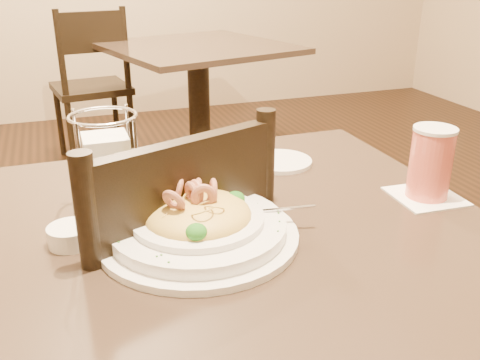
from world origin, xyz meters
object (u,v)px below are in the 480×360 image
object	(u,v)px
dining_chair_near	(158,311)
drink_glass	(431,164)
dining_chair_far	(92,82)
butter_ramekin	(71,235)
main_table	(243,332)
napkin_caddy	(108,172)
background_table	(199,88)
pasta_bowl	(197,223)
bread_basket	(168,178)
side_plate	(280,161)

from	to	relation	value
dining_chair_near	drink_glass	distance (m)	0.63
dining_chair_far	butter_ramekin	distance (m)	2.44
main_table	napkin_caddy	bearing A→B (deg)	149.60
drink_glass	napkin_caddy	size ratio (longest dim) A/B	0.75
background_table	pasta_bowl	size ratio (longest dim) A/B	2.93
dining_chair_near	butter_ramekin	xyz separation A→B (m)	(-0.15, -0.10, 0.26)
main_table	bread_basket	distance (m)	0.34
background_table	bread_basket	distance (m)	1.94
background_table	napkin_caddy	distance (m)	2.07
main_table	butter_ramekin	size ratio (longest dim) A/B	11.95
pasta_bowl	napkin_caddy	distance (m)	0.20
main_table	dining_chair_far	xyz separation A→B (m)	(-0.08, 2.45, -0.01)
dining_chair_far	butter_ramekin	world-z (taller)	dining_chair_far
side_plate	dining_chair_far	bearing A→B (deg)	96.75
side_plate	bread_basket	bearing A→B (deg)	-168.70
dining_chair_near	bread_basket	world-z (taller)	dining_chair_near
pasta_bowl	side_plate	xyz separation A→B (m)	(0.27, 0.29, -0.03)
dining_chair_far	bread_basket	xyz separation A→B (m)	(-0.02, -2.24, 0.27)
dining_chair_far	main_table	bearing A→B (deg)	83.31
background_table	dining_chair_far	distance (m)	0.67
background_table	drink_glass	size ratio (longest dim) A/B	7.60
background_table	drink_glass	bearing A→B (deg)	-92.35
background_table	side_plate	bearing A→B (deg)	-99.06
background_table	pasta_bowl	distance (m)	2.17
dining_chair_far	side_plate	size ratio (longest dim) A/B	6.26
main_table	napkin_caddy	size ratio (longest dim) A/B	4.65
dining_chair_near	main_table	bearing A→B (deg)	116.02
main_table	drink_glass	bearing A→B (deg)	-1.05
background_table	butter_ramekin	world-z (taller)	butter_ramekin
background_table	dining_chair_near	xyz separation A→B (m)	(-0.61, -1.92, -0.01)
dining_chair_far	butter_ramekin	xyz separation A→B (m)	(-0.22, -2.42, 0.26)
background_table	main_table	bearing A→B (deg)	-102.86
napkin_caddy	drink_glass	bearing A→B (deg)	-12.56
main_table	dining_chair_near	size ratio (longest dim) A/B	0.97
napkin_caddy	background_table	bearing A→B (deg)	70.43
napkin_caddy	butter_ramekin	size ratio (longest dim) A/B	2.57
background_table	dining_chair_far	bearing A→B (deg)	143.92
butter_ramekin	pasta_bowl	bearing A→B (deg)	-14.84
background_table	dining_chair_far	world-z (taller)	dining_chair_far
dining_chair_far	bread_basket	bearing A→B (deg)	81.12
main_table	bread_basket	xyz separation A→B (m)	(-0.09, 0.21, 0.26)
napkin_caddy	main_table	bearing A→B (deg)	-30.40
dining_chair_far	side_plate	world-z (taller)	dining_chair_far
dining_chair_far	drink_glass	size ratio (longest dim) A/B	6.42
main_table	butter_ramekin	distance (m)	0.39
napkin_caddy	side_plate	xyz separation A→B (m)	(0.40, 0.14, -0.08)
background_table	napkin_caddy	xyz separation A→B (m)	(-0.68, -1.93, 0.32)
drink_glass	bread_basket	world-z (taller)	drink_glass
dining_chair_near	dining_chair_far	distance (m)	2.31
background_table	napkin_caddy	bearing A→B (deg)	-109.57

